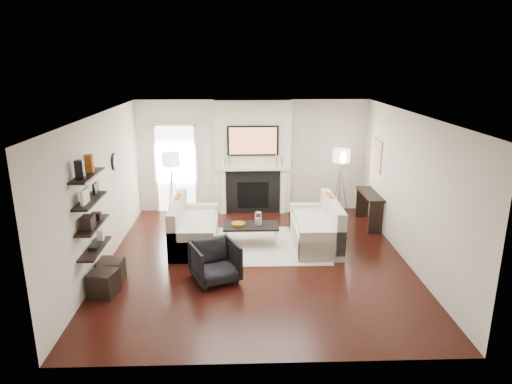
{
  "coord_description": "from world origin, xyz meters",
  "views": [
    {
      "loc": [
        -0.28,
        -7.79,
        3.59
      ],
      "look_at": [
        0.0,
        0.6,
        1.15
      ],
      "focal_mm": 32.0,
      "sensor_mm": 36.0,
      "label": 1
    }
  ],
  "objects_px": {
    "loveseat_left_base": "(195,235)",
    "lamp_right_shade": "(341,156)",
    "loveseat_right_base": "(315,234)",
    "ottoman_near": "(111,271)",
    "armchair": "(215,260)",
    "lamp_left_shade": "(171,159)",
    "coffee_table": "(251,226)"
  },
  "relations": [
    {
      "from": "lamp_left_shade",
      "to": "ottoman_near",
      "type": "relative_size",
      "value": 1.0
    },
    {
      "from": "coffee_table",
      "to": "lamp_right_shade",
      "type": "xyz_separation_m",
      "value": [
        2.15,
        1.77,
        1.05
      ]
    },
    {
      "from": "loveseat_right_base",
      "to": "lamp_left_shade",
      "type": "height_order",
      "value": "lamp_left_shade"
    },
    {
      "from": "coffee_table",
      "to": "lamp_left_shade",
      "type": "distance_m",
      "value": 2.53
    },
    {
      "from": "loveseat_left_base",
      "to": "lamp_right_shade",
      "type": "height_order",
      "value": "lamp_right_shade"
    },
    {
      "from": "armchair",
      "to": "lamp_right_shade",
      "type": "relative_size",
      "value": 1.85
    },
    {
      "from": "loveseat_right_base",
      "to": "lamp_left_shade",
      "type": "bearing_deg",
      "value": 153.55
    },
    {
      "from": "lamp_right_shade",
      "to": "ottoman_near",
      "type": "bearing_deg",
      "value": -143.87
    },
    {
      "from": "coffee_table",
      "to": "ottoman_near",
      "type": "height_order",
      "value": "coffee_table"
    },
    {
      "from": "loveseat_left_base",
      "to": "armchair",
      "type": "distance_m",
      "value": 1.64
    },
    {
      "from": "loveseat_right_base",
      "to": "lamp_right_shade",
      "type": "distance_m",
      "value": 2.33
    },
    {
      "from": "lamp_right_shade",
      "to": "ottoman_near",
      "type": "relative_size",
      "value": 1.0
    },
    {
      "from": "loveseat_left_base",
      "to": "armchair",
      "type": "height_order",
      "value": "armchair"
    },
    {
      "from": "loveseat_left_base",
      "to": "lamp_left_shade",
      "type": "relative_size",
      "value": 4.5
    },
    {
      "from": "loveseat_left_base",
      "to": "lamp_right_shade",
      "type": "bearing_deg",
      "value": 27.95
    },
    {
      "from": "armchair",
      "to": "lamp_left_shade",
      "type": "distance_m",
      "value": 3.4
    },
    {
      "from": "lamp_left_shade",
      "to": "armchair",
      "type": "bearing_deg",
      "value": -69.69
    },
    {
      "from": "loveseat_right_base",
      "to": "ottoman_near",
      "type": "height_order",
      "value": "loveseat_right_base"
    },
    {
      "from": "coffee_table",
      "to": "lamp_right_shade",
      "type": "distance_m",
      "value": 2.97
    },
    {
      "from": "loveseat_left_base",
      "to": "coffee_table",
      "type": "relative_size",
      "value": 1.64
    },
    {
      "from": "loveseat_right_base",
      "to": "armchair",
      "type": "xyz_separation_m",
      "value": [
        -1.92,
        -1.51,
        0.16
      ]
    },
    {
      "from": "coffee_table",
      "to": "loveseat_left_base",
      "type": "bearing_deg",
      "value": 178.26
    },
    {
      "from": "loveseat_left_base",
      "to": "lamp_right_shade",
      "type": "xyz_separation_m",
      "value": [
        3.27,
        1.73,
        1.24
      ]
    },
    {
      "from": "loveseat_left_base",
      "to": "lamp_right_shade",
      "type": "relative_size",
      "value": 4.5
    },
    {
      "from": "loveseat_left_base",
      "to": "ottoman_near",
      "type": "relative_size",
      "value": 4.5
    },
    {
      "from": "armchair",
      "to": "ottoman_near",
      "type": "xyz_separation_m",
      "value": [
        -1.74,
        -0.01,
        -0.17
      ]
    },
    {
      "from": "loveseat_left_base",
      "to": "ottoman_near",
      "type": "height_order",
      "value": "loveseat_left_base"
    },
    {
      "from": "armchair",
      "to": "loveseat_right_base",
      "type": "bearing_deg",
      "value": 14.83
    },
    {
      "from": "loveseat_right_base",
      "to": "armchair",
      "type": "relative_size",
      "value": 2.44
    },
    {
      "from": "armchair",
      "to": "lamp_right_shade",
      "type": "distance_m",
      "value": 4.44
    },
    {
      "from": "armchair",
      "to": "lamp_left_shade",
      "type": "height_order",
      "value": "lamp_left_shade"
    },
    {
      "from": "armchair",
      "to": "lamp_right_shade",
      "type": "xyz_separation_m",
      "value": [
        2.78,
        3.29,
        1.08
      ]
    }
  ]
}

